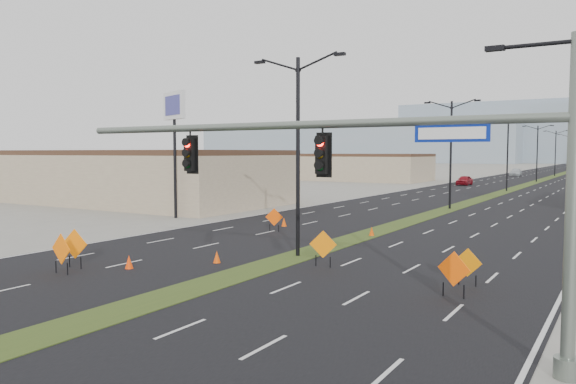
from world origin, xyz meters
The scene contains 27 objects.
ground centered at (0.00, 0.00, 0.00)m, with size 600.00×600.00×0.00m, color gray.
road_surface centered at (0.00, 100.00, 0.00)m, with size 25.00×400.00×0.02m, color black.
median_strip centered at (0.00, 100.00, 0.00)m, with size 2.00×400.00×0.04m, color #324819.
building_sw_near centered at (-35.00, 30.00, 2.50)m, with size 40.00×16.00×5.00m, color tan.
building_sw_far centered at (-32.00, 85.00, 2.25)m, with size 30.00×14.00×4.50m, color tan.
mesa_west centered at (-120.00, 280.00, 11.00)m, with size 180.00×50.00×22.00m, color #899CAA.
mesa_backdrop centered at (-30.00, 320.00, 16.00)m, with size 140.00×50.00×32.00m, color #899CAA.
signal_mast centered at (8.56, 2.00, 4.79)m, with size 16.30×0.60×8.00m.
streetlight_0 centered at (0.00, 12.00, 5.42)m, with size 5.15×0.24×10.02m.
streetlight_1 centered at (0.00, 40.00, 5.42)m, with size 5.15×0.24×10.02m.
streetlight_2 centered at (0.00, 68.00, 5.42)m, with size 5.15×0.24×10.02m.
streetlight_3 centered at (0.00, 96.00, 5.42)m, with size 5.15×0.24×10.02m.
streetlight_4 centered at (0.00, 124.00, 5.42)m, with size 5.15×0.24×10.02m.
streetlight_5 centered at (0.00, 152.00, 5.42)m, with size 5.15×0.24×10.02m.
car_left centered at (-8.45, 79.27, 0.77)m, with size 1.83×4.54×1.55m, color maroon.
car_far centered at (-7.60, 121.14, 0.79)m, with size 2.22×5.45×1.58m, color silver.
construction_sign_0 centered at (-6.63, 3.04, 1.05)m, with size 1.34×0.15×1.78m.
construction_sign_1 centered at (-7.19, 4.16, 1.07)m, with size 1.34×0.33×1.81m.
construction_sign_2 centered at (-5.89, 18.89, 0.92)m, with size 1.11×0.47×1.57m.
construction_sign_3 centered at (2.34, 10.32, 1.00)m, with size 1.24×0.40×1.70m.
construction_sign_4 centered at (8.96, 7.94, 1.01)m, with size 1.26×0.32×1.71m.
construction_sign_5 centered at (8.94, 10.06, 0.89)m, with size 1.14×0.13×1.52m.
cone_0 centered at (-4.99, 5.36, 0.32)m, with size 0.38×0.38×0.63m, color #FF3D05.
cone_1 centered at (-2.42, 8.48, 0.30)m, with size 0.36×0.36×0.60m, color #EB4804.
cone_2 centered at (0.51, 20.32, 0.30)m, with size 0.37×0.37×0.61m, color #D84304.
cone_3 centered at (-6.65, 21.37, 0.33)m, with size 0.39×0.39×0.65m, color #E34704.
pole_sign_west centered at (-16.89, 21.27, 8.29)m, with size 3.19×1.56×10.11m.
Camera 1 is at (14.31, -12.34, 5.30)m, focal length 35.00 mm.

